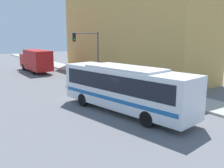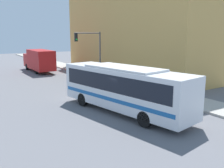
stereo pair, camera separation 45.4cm
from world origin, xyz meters
TOP-DOWN VIEW (x-y plane):
  - ground_plane at (0.00, 0.00)m, footprint 120.00×120.00m
  - sidewalk at (5.97, 20.00)m, footprint 2.95×70.00m
  - building_facade at (10.45, 13.32)m, footprint 6.00×24.64m
  - city_bus at (0.03, -0.39)m, footprint 4.14×10.34m
  - delivery_truck at (0.80, 21.37)m, footprint 2.29×8.29m
  - fire_hydrant at (5.10, 4.42)m, footprint 0.25×0.34m
  - traffic_light_pole at (4.13, 11.84)m, footprint 3.28×0.35m
  - parking_meter at (5.10, 8.95)m, footprint 0.14×0.14m

SIDE VIEW (x-z plane):
  - ground_plane at x=0.00m, z-range 0.00..0.00m
  - sidewalk at x=5.97m, z-range 0.00..0.15m
  - fire_hydrant at x=5.10m, z-range 0.15..0.86m
  - parking_meter at x=5.10m, z-range 0.37..1.60m
  - delivery_truck at x=0.80m, z-range 0.13..3.20m
  - city_bus at x=0.03m, z-range 0.23..3.32m
  - traffic_light_pole at x=4.13m, z-range 1.14..6.45m
  - building_facade at x=10.45m, z-range 0.00..11.13m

